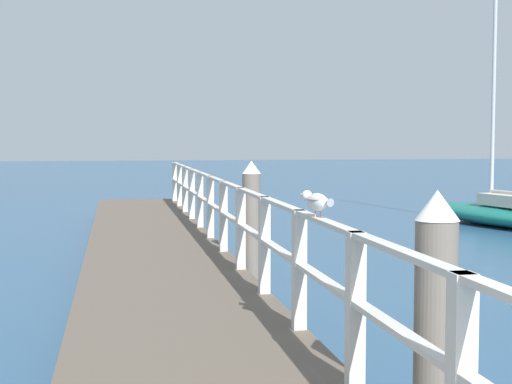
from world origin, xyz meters
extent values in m
cube|color=brown|center=(0.00, 10.78, 0.24)|extent=(2.23, 21.57, 0.48)
cube|color=beige|center=(1.04, 2.46, 1.04)|extent=(0.12, 0.12, 1.12)
cube|color=beige|center=(1.04, 4.13, 1.04)|extent=(0.12, 0.12, 1.12)
cube|color=beige|center=(1.04, 5.79, 1.04)|extent=(0.12, 0.12, 1.12)
cube|color=beige|center=(1.04, 7.46, 1.04)|extent=(0.12, 0.12, 1.12)
cube|color=beige|center=(1.04, 9.12, 1.04)|extent=(0.12, 0.12, 1.12)
cube|color=beige|center=(1.04, 10.78, 1.04)|extent=(0.12, 0.12, 1.12)
cube|color=beige|center=(1.04, 12.45, 1.04)|extent=(0.12, 0.12, 1.12)
cube|color=beige|center=(1.04, 14.11, 1.04)|extent=(0.12, 0.12, 1.12)
cube|color=beige|center=(1.04, 15.78, 1.04)|extent=(0.12, 0.12, 1.12)
cube|color=beige|center=(1.04, 17.44, 1.04)|extent=(0.12, 0.12, 1.12)
cube|color=beige|center=(1.04, 19.11, 1.04)|extent=(0.12, 0.12, 1.12)
cube|color=beige|center=(1.04, 20.77, 1.04)|extent=(0.12, 0.12, 1.12)
cube|color=beige|center=(1.04, 10.78, 1.57)|extent=(0.10, 19.97, 0.04)
cube|color=beige|center=(1.04, 10.78, 1.09)|extent=(0.10, 19.97, 0.04)
cylinder|color=#6B6056|center=(1.42, 3.62, 0.86)|extent=(0.28, 0.28, 1.72)
cone|color=white|center=(1.42, 3.62, 1.82)|extent=(0.29, 0.29, 0.20)
cylinder|color=#6B6056|center=(1.42, 10.39, 0.86)|extent=(0.28, 0.28, 1.72)
cone|color=white|center=(1.42, 10.39, 1.82)|extent=(0.29, 0.29, 0.20)
ellipsoid|color=white|center=(1.04, 5.17, 1.72)|extent=(0.20, 0.30, 0.15)
sphere|color=white|center=(0.99, 5.34, 1.76)|extent=(0.09, 0.09, 0.09)
cone|color=gold|center=(0.97, 5.40, 1.76)|extent=(0.04, 0.05, 0.02)
cone|color=#939399|center=(1.08, 5.01, 1.73)|extent=(0.09, 0.10, 0.07)
ellipsoid|color=#939399|center=(1.04, 5.17, 1.75)|extent=(0.23, 0.26, 0.04)
cylinder|color=tan|center=(1.01, 5.15, 1.62)|extent=(0.01, 0.01, 0.05)
cylinder|color=tan|center=(1.06, 5.17, 1.62)|extent=(0.01, 0.01, 0.05)
ellipsoid|color=#197266|center=(9.19, 17.08, 0.27)|extent=(2.68, 5.67, 0.54)
cylinder|color=#B2B2B7|center=(9.13, 17.35, 3.76)|extent=(0.10, 0.10, 6.44)
camera|label=1|loc=(-0.63, -0.93, 2.25)|focal=52.67mm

